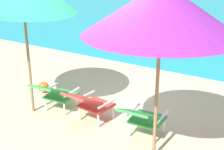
{
  "coord_description": "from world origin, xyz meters",
  "views": [
    {
      "loc": [
        2.91,
        -4.09,
        2.79
      ],
      "look_at": [
        0.0,
        0.55,
        0.75
      ],
      "focal_mm": 50.88,
      "sensor_mm": 36.0,
      "label": 1
    }
  ],
  "objects_px": {
    "swim_buoy": "(195,39)",
    "beach_umbrella_right": "(161,9)",
    "lounge_chair_right": "(143,117)",
    "beach_ball": "(44,87)",
    "lounge_chair_left": "(55,93)",
    "lounge_chair_center": "(90,102)"
  },
  "relations": [
    {
      "from": "lounge_chair_right",
      "to": "beach_ball",
      "type": "xyz_separation_m",
      "value": [
        -2.71,
        0.56,
        -0.28
      ]
    },
    {
      "from": "lounge_chair_center",
      "to": "beach_ball",
      "type": "distance_m",
      "value": 1.79
    },
    {
      "from": "swim_buoy",
      "to": "lounge_chair_right",
      "type": "xyz_separation_m",
      "value": [
        1.33,
        -6.7,
        0.31
      ]
    },
    {
      "from": "swim_buoy",
      "to": "beach_umbrella_right",
      "type": "height_order",
      "value": "beach_umbrella_right"
    },
    {
      "from": "swim_buoy",
      "to": "lounge_chair_center",
      "type": "xyz_separation_m",
      "value": [
        0.3,
        -6.72,
        0.31
      ]
    },
    {
      "from": "swim_buoy",
      "to": "beach_umbrella_right",
      "type": "xyz_separation_m",
      "value": [
        1.69,
        -7.04,
        2.08
      ]
    },
    {
      "from": "lounge_chair_left",
      "to": "beach_ball",
      "type": "xyz_separation_m",
      "value": [
        -0.87,
        0.58,
        -0.28
      ]
    },
    {
      "from": "lounge_chair_right",
      "to": "beach_umbrella_right",
      "type": "relative_size",
      "value": 0.31
    },
    {
      "from": "swim_buoy",
      "to": "lounge_chair_right",
      "type": "bearing_deg",
      "value": -78.74
    },
    {
      "from": "lounge_chair_right",
      "to": "beach_umbrella_right",
      "type": "distance_m",
      "value": 1.84
    },
    {
      "from": "lounge_chair_right",
      "to": "beach_ball",
      "type": "distance_m",
      "value": 2.78
    },
    {
      "from": "lounge_chair_center",
      "to": "beach_umbrella_right",
      "type": "xyz_separation_m",
      "value": [
        1.4,
        -0.33,
        1.77
      ]
    },
    {
      "from": "swim_buoy",
      "to": "lounge_chair_right",
      "type": "height_order",
      "value": "lounge_chair_right"
    },
    {
      "from": "lounge_chair_left",
      "to": "lounge_chair_center",
      "type": "bearing_deg",
      "value": 0.32
    },
    {
      "from": "beach_ball",
      "to": "lounge_chair_center",
      "type": "bearing_deg",
      "value": -18.97
    },
    {
      "from": "lounge_chair_left",
      "to": "beach_ball",
      "type": "distance_m",
      "value": 1.09
    },
    {
      "from": "lounge_chair_right",
      "to": "beach_umbrella_right",
      "type": "xyz_separation_m",
      "value": [
        0.36,
        -0.34,
        1.77
      ]
    },
    {
      "from": "lounge_chair_left",
      "to": "beach_umbrella_right",
      "type": "bearing_deg",
      "value": -8.4
    },
    {
      "from": "lounge_chair_left",
      "to": "lounge_chair_center",
      "type": "height_order",
      "value": "same"
    },
    {
      "from": "swim_buoy",
      "to": "beach_umbrella_right",
      "type": "distance_m",
      "value": 7.54
    },
    {
      "from": "lounge_chair_right",
      "to": "beach_ball",
      "type": "height_order",
      "value": "lounge_chair_right"
    },
    {
      "from": "lounge_chair_left",
      "to": "swim_buoy",
      "type": "bearing_deg",
      "value": 85.74
    }
  ]
}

